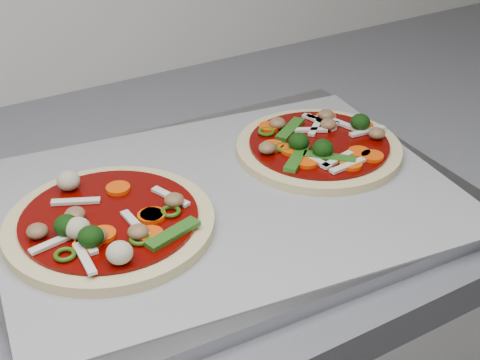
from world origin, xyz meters
TOP-DOWN VIEW (x-y plane):
  - baking_tray at (-0.69, 1.22)m, footprint 0.51×0.39m
  - parchment at (-0.69, 1.22)m, footprint 0.51×0.40m
  - pizza_left at (-0.82, 1.22)m, footprint 0.24×0.24m
  - pizza_right at (-0.55, 1.24)m, footprint 0.23×0.23m

SIDE VIEW (x-z plane):
  - baking_tray at x=-0.69m, z-range 0.90..0.92m
  - parchment at x=-0.69m, z-range 0.92..0.92m
  - pizza_right at x=-0.55m, z-range 0.91..0.94m
  - pizza_left at x=-0.82m, z-range 0.91..0.95m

